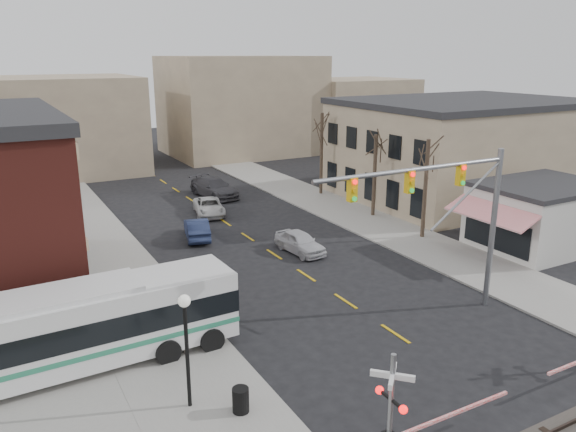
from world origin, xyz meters
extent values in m
plane|color=black|center=(0.00, 0.00, 0.00)|extent=(160.00, 160.00, 0.00)
cube|color=gray|center=(-9.50, 20.00, 0.06)|extent=(5.00, 60.00, 0.12)
cube|color=gray|center=(9.50, 20.00, 0.06)|extent=(5.00, 60.00, 0.12)
cube|color=tan|center=(-11.95, 16.00, 4.30)|extent=(0.10, 15.00, 0.50)
cube|color=tan|center=(-11.95, 16.00, 8.40)|extent=(0.10, 15.00, 0.70)
cube|color=black|center=(-11.95, 16.00, 1.80)|extent=(0.08, 13.00, 2.60)
cube|color=gray|center=(22.00, 20.00, 4.00)|extent=(20.00, 15.00, 8.00)
cube|color=#262628|center=(22.00, 20.00, 8.25)|extent=(20.30, 15.30, 0.50)
cube|color=beige|center=(16.00, 7.00, 2.00)|extent=(8.00, 6.00, 4.00)
cube|color=#262628|center=(16.00, 7.00, 4.15)|extent=(8.20, 6.20, 0.30)
cube|color=red|center=(11.20, 7.00, 3.00)|extent=(1.68, 6.00, 0.87)
cylinder|color=#382B21|center=(10.50, 12.00, 3.50)|extent=(0.28, 0.28, 6.75)
cylinder|color=#382B21|center=(10.80, 18.00, 3.27)|extent=(0.28, 0.28, 6.30)
cylinder|color=#382B21|center=(11.00, 26.00, 3.72)|extent=(0.28, 0.28, 7.20)
cube|color=silver|center=(-13.12, 5.77, 1.89)|extent=(13.01, 3.22, 2.89)
cube|color=black|center=(-13.12, 5.77, 2.10)|extent=(13.05, 3.26, 0.97)
cube|color=#297C5B|center=(-13.12, 5.77, 1.24)|extent=(13.05, 3.26, 0.22)
cylinder|color=black|center=(-13.12, 5.77, 0.54)|extent=(1.17, 2.83, 1.08)
cylinder|color=gray|center=(6.04, 2.29, 4.00)|extent=(0.28, 0.28, 8.00)
cylinder|color=gray|center=(0.84, 2.29, 7.50)|extent=(10.39, 0.20, 0.20)
cube|color=gold|center=(3.54, 2.29, 7.00)|extent=(0.35, 0.30, 1.00)
cube|color=gold|center=(0.54, 2.29, 7.00)|extent=(0.35, 0.30, 1.00)
cube|color=gold|center=(-2.46, 2.29, 7.00)|extent=(0.35, 0.30, 1.00)
cylinder|color=gray|center=(-5.83, -4.73, 2.00)|extent=(0.16, 0.16, 4.00)
cube|color=silver|center=(-5.83, -4.73, 3.30)|extent=(1.00, 1.00, 0.18)
cube|color=silver|center=(-5.83, -4.73, 3.30)|extent=(1.00, 1.00, 0.18)
sphere|color=#FF0C0C|center=(-5.83, -5.28, 2.50)|extent=(0.26, 0.26, 0.26)
sphere|color=#FF0C0C|center=(-5.83, -4.18, 2.50)|extent=(0.26, 0.26, 0.26)
cube|color=#FF0C0C|center=(-3.23, -4.73, 1.10)|extent=(5.00, 0.10, 0.10)
cylinder|color=black|center=(-10.07, 1.18, 2.09)|extent=(0.14, 0.14, 3.95)
sphere|color=silver|center=(-10.07, 1.18, 4.22)|extent=(0.44, 0.44, 0.44)
cylinder|color=black|center=(-8.61, -0.02, 0.58)|extent=(0.60, 0.60, 0.92)
imported|color=silver|center=(1.63, 13.55, 0.70)|extent=(2.01, 4.23, 1.40)
imported|color=#1D2749|center=(-3.16, 19.48, 0.70)|extent=(2.48, 4.51, 1.41)
imported|color=#B6B6B6|center=(-0.27, 24.68, 0.64)|extent=(3.12, 4.97, 1.28)
imported|color=#3F3E43|center=(2.24, 29.88, 0.83)|extent=(3.29, 6.03, 1.66)
imported|color=#514840|center=(-9.05, 4.95, 0.96)|extent=(0.55, 0.70, 1.68)
imported|color=#2F3652|center=(-10.93, 8.04, 1.07)|extent=(1.17, 1.13, 1.90)
camera|label=1|loc=(-15.41, -15.84, 12.31)|focal=35.00mm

